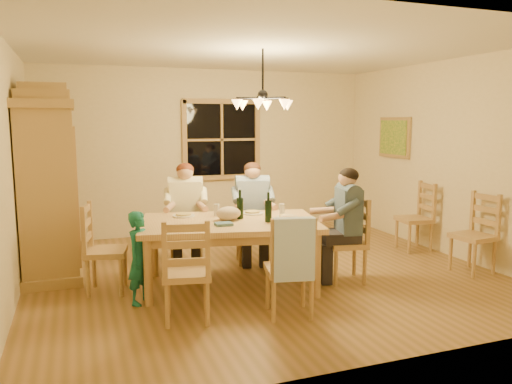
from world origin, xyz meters
name	(u,v)px	position (x,y,z in m)	size (l,w,h in m)	color
floor	(262,272)	(0.00, 0.00, 0.00)	(5.50, 5.50, 0.00)	olive
ceiling	(263,49)	(0.00, 0.00, 2.70)	(5.50, 5.00, 0.02)	white
wall_back	(210,152)	(0.00, 2.50, 1.35)	(5.50, 0.02, 2.70)	beige
wall_left	(10,172)	(-2.75, 0.00, 1.35)	(0.02, 5.00, 2.70)	beige
wall_right	(448,158)	(2.75, 0.00, 1.35)	(0.02, 5.00, 2.70)	beige
window	(222,140)	(0.20, 2.47, 1.55)	(1.30, 0.06, 1.30)	black
painting	(394,137)	(2.71, 1.20, 1.60)	(0.06, 0.78, 0.64)	#A67F48
chandelier	(263,103)	(0.00, 0.00, 2.08)	(0.77, 0.68, 0.71)	black
armoire	(50,188)	(-2.42, 0.86, 1.06)	(0.66, 1.40, 2.30)	#A67F48
dining_table	(230,229)	(-0.52, -0.35, 0.66)	(2.16, 1.57, 0.76)	tan
chair_far_left	(187,242)	(-0.81, 0.66, 0.30)	(0.52, 0.50, 0.99)	tan
chair_far_right	(253,240)	(0.04, 0.48, 0.30)	(0.52, 0.50, 0.99)	tan
chair_near_left	(187,289)	(-1.19, -1.15, 0.30)	(0.52, 0.50, 0.99)	tan
chair_near_right	(289,284)	(-0.24, -1.35, 0.30)	(0.52, 0.50, 0.99)	tan
chair_end_left	(107,265)	(-1.85, -0.07, 0.30)	(0.50, 0.52, 0.99)	tan
chair_end_right	(346,256)	(0.80, -0.63, 0.30)	(0.50, 0.52, 0.99)	tan
adult_woman	(186,201)	(-0.81, 0.66, 0.84)	(0.46, 0.49, 0.87)	#F9EFC0
adult_plaid_man	(252,200)	(0.04, 0.48, 0.84)	(0.46, 0.49, 0.87)	#2F5383
adult_slate_man	(347,210)	(0.80, -0.63, 0.84)	(0.49, 0.46, 0.87)	#43566C
towel	(294,249)	(-0.27, -1.54, 0.70)	(0.38, 0.10, 0.58)	#ADC7EB
wine_bottle_a	(240,204)	(-0.38, -0.28, 0.93)	(0.08, 0.08, 0.33)	black
wine_bottle_b	(268,207)	(-0.14, -0.55, 0.93)	(0.08, 0.08, 0.33)	black
plate_woman	(184,216)	(-0.96, 0.06, 0.77)	(0.26, 0.26, 0.02)	white
plate_plaid	(253,213)	(-0.15, -0.06, 0.77)	(0.26, 0.26, 0.02)	white
plate_slate	(287,218)	(0.13, -0.44, 0.77)	(0.26, 0.26, 0.02)	white
wine_glass_a	(217,210)	(-0.59, -0.03, 0.83)	(0.06, 0.06, 0.14)	silver
wine_glass_b	(282,210)	(0.14, -0.28, 0.83)	(0.06, 0.06, 0.14)	silver
cap	(288,219)	(0.01, -0.74, 0.82)	(0.20, 0.20, 0.11)	beige
napkin	(224,224)	(-0.66, -0.57, 0.78)	(0.18, 0.14, 0.03)	slate
cloth_bundle	(228,213)	(-0.53, -0.32, 0.84)	(0.28, 0.22, 0.15)	tan
child	(140,258)	(-1.54, -0.54, 0.48)	(0.35, 0.23, 0.96)	#186F64
chair_spare_front	(472,248)	(2.45, -0.87, 0.30)	(0.46, 0.48, 0.99)	tan
chair_spare_back	(414,230)	(2.45, 0.27, 0.30)	(0.47, 0.49, 0.99)	tan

